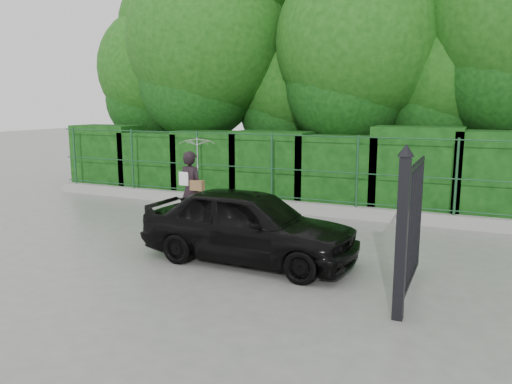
% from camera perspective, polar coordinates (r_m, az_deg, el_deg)
% --- Properties ---
extents(ground, '(80.00, 80.00, 0.00)m').
position_cam_1_polar(ground, '(9.89, -10.53, -6.91)').
color(ground, gray).
extents(kerb, '(14.00, 0.25, 0.30)m').
position_cam_1_polar(kerb, '(13.67, 0.23, -1.37)').
color(kerb, '#9E9E99').
rests_on(kerb, ground).
extents(fence, '(14.13, 0.06, 1.80)m').
position_cam_1_polar(fence, '(13.41, 1.10, 2.96)').
color(fence, '#1B4826').
rests_on(fence, kerb).
extents(hedge, '(14.20, 1.20, 2.29)m').
position_cam_1_polar(hedge, '(14.39, 2.28, 2.85)').
color(hedge, black).
rests_on(hedge, ground).
extents(trees, '(17.10, 6.15, 8.08)m').
position_cam_1_polar(trees, '(16.16, 8.99, 16.19)').
color(trees, black).
rests_on(trees, ground).
extents(gate, '(0.22, 2.33, 2.36)m').
position_cam_1_polar(gate, '(7.26, 16.86, -3.69)').
color(gate, black).
rests_on(gate, ground).
extents(woman, '(0.94, 0.88, 2.10)m').
position_cam_1_polar(woman, '(11.78, -7.07, 2.53)').
color(woman, black).
rests_on(woman, ground).
extents(car, '(4.07, 1.77, 1.37)m').
position_cam_1_polar(car, '(9.10, -0.83, -3.77)').
color(car, black).
rests_on(car, ground).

